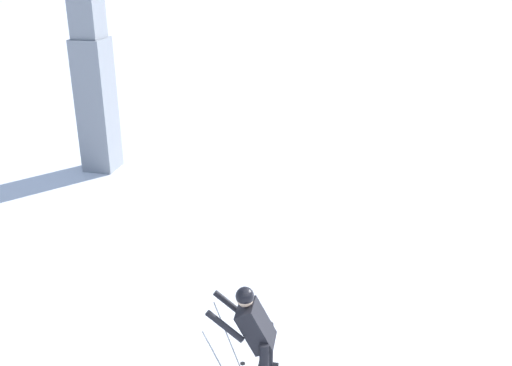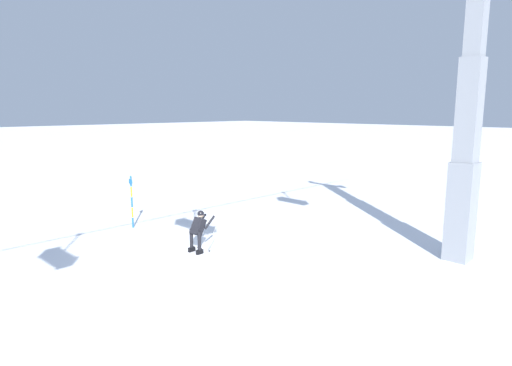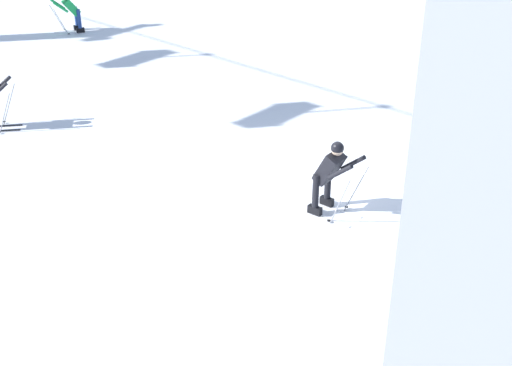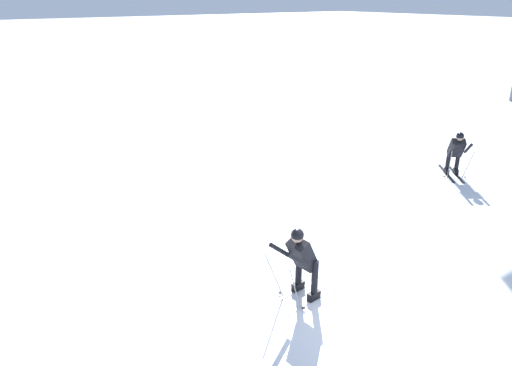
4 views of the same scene
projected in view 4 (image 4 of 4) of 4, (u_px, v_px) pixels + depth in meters
name	position (u px, v px, depth m)	size (l,w,h in m)	color
ground_plane	(367.00, 305.00, 9.20)	(260.00, 260.00, 0.00)	white
skier_carving_main	(301.00, 258.00, 9.10)	(1.63, 0.73, 1.68)	white
skier_distant_uphill	(456.00, 150.00, 15.50)	(1.53, 1.65, 1.65)	black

